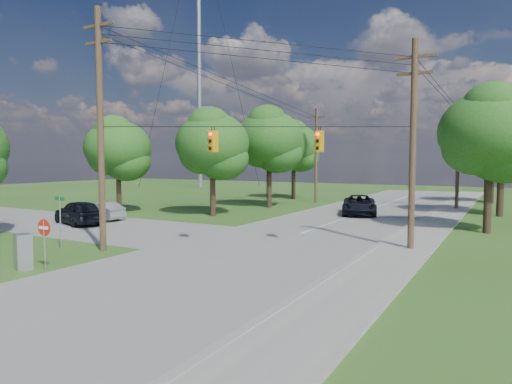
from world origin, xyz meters
The scene contains 24 objects.
ground centered at (0.00, 0.00, 0.00)m, with size 140.00×140.00×0.00m, color #30561C.
main_road centered at (2.00, 5.00, 0.01)m, with size 10.00×100.00×0.03m, color gray.
cross_road centered at (-22.00, 6.00, 0.02)m, with size 48.00×9.00×0.03m, color gray.
sidewalk_east centered at (8.70, 5.00, 0.06)m, with size 2.60×100.00×0.12m, color #97968D.
pole_sw centered at (-4.60, 0.40, 6.23)m, with size 2.00×0.32×12.00m.
pole_ne centered at (8.90, 8.00, 5.47)m, with size 2.00×0.32×10.50m.
pole_north_e centered at (8.90, 30.00, 5.13)m, with size 2.00×0.32×10.00m.
pole_north_w centered at (-5.00, 30.00, 5.13)m, with size 2.00×0.32×10.00m.
power_lines centered at (1.50, 11.54, 9.15)m, with size 13.93×29.62×4.93m.
traffic_signals centered at (2.55, 4.43, 5.50)m, with size 4.91×3.27×1.05m.
radio_mast centered at (-32.00, 46.00, 22.50)m, with size 0.70×0.70×45.00m, color #999C9F.
tree_w_near centered at (-8.00, 15.00, 5.92)m, with size 6.00×6.00×8.40m.
tree_w_mid centered at (-7.00, 23.00, 6.58)m, with size 6.40×6.40×9.22m.
tree_w_far centered at (-9.00, 33.00, 6.25)m, with size 6.00×6.00×8.73m.
tree_e_near centered at (12.00, 16.00, 6.25)m, with size 6.20×6.20×8.81m.
tree_e_mid centered at (12.50, 26.00, 6.91)m, with size 6.60×6.60×9.64m.
tree_e_far centered at (11.50, 38.00, 5.92)m, with size 5.80×5.80×8.32m.
tree_cross_n centered at (-16.00, 12.50, 5.59)m, with size 5.60×5.60×7.91m.
car_cross_dark centered at (-13.25, 6.07, 0.89)m, with size 2.03×5.06×1.72m, color black.
car_cross_silver centered at (-13.78, 8.35, 0.74)m, with size 1.49×4.28×1.41m, color #A9ADB1.
car_main_north centered at (2.28, 21.43, 0.83)m, with size 2.67×5.79×1.61m, color black.
control_cabinet centered at (-4.45, -4.00, 0.74)m, with size 0.82×0.60×1.49m, color #999C9F.
do_not_enter_sign centered at (-3.50, -3.68, 1.57)m, with size 0.71×0.10×2.13m.
street_name_sign centered at (-6.97, -0.24, 1.70)m, with size 0.80×0.11×2.68m.
Camera 1 is at (13.21, -15.63, 4.55)m, focal length 32.00 mm.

